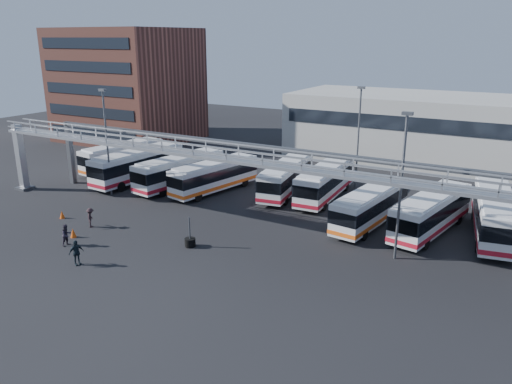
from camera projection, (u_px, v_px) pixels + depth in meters
The scene contains 22 objects.
ground at pixel (195, 259), 34.64m from camera, with size 140.00×140.00×0.00m, color black.
gantry at pixel (239, 164), 37.87m from camera, with size 51.40×5.15×7.10m.
apartment_building at pixel (128, 85), 73.22m from camera, with size 18.00×15.00×16.00m, color brown.
warehouse at pixel (466, 132), 59.29m from camera, with size 42.00×14.00×8.00m, color #9E9E99.
light_pole_left at pixel (107, 137), 47.14m from camera, with size 0.70×0.35×10.21m.
light_pole_mid at pixel (402, 179), 33.07m from camera, with size 0.70×0.35×10.21m.
light_pole_back at pixel (359, 133), 49.29m from camera, with size 0.70×0.35×10.21m.
bus_0 at pixel (123, 156), 57.21m from camera, with size 3.80×10.61×3.15m.
bus_1 at pixel (138, 164), 52.66m from camera, with size 3.38×11.44×3.43m.
bus_2 at pixel (180, 170), 50.76m from camera, with size 4.04×10.91×3.24m.
bus_3 at pixel (214, 175), 49.24m from camera, with size 4.30×10.49×3.10m.
bus_4 at pixel (286, 177), 48.60m from camera, with size 3.87×10.57×3.14m.
bus_5 at pixel (325, 181), 47.09m from camera, with size 2.97×10.69×3.21m.
bus_6 at pixel (371, 205), 40.43m from camera, with size 3.60×10.30×3.06m.
bus_7 at pixel (431, 212), 38.80m from camera, with size 4.37×10.80×3.20m.
bus_8 at pixel (494, 214), 38.00m from camera, with size 4.35×11.49×3.41m.
pedestrian_b at pixel (67, 235), 36.73m from camera, with size 0.80×0.62×1.64m, color #2B2330.
pedestrian_c at pixel (91, 218), 40.28m from camera, with size 1.04×0.60×1.61m, color #2B1D20.
pedestrian_d at pixel (76, 253), 33.54m from camera, with size 1.04×0.43×1.77m, color black.
cone_left at pixel (73, 233), 38.33m from camera, with size 0.45×0.45×0.72m, color #E44E0C.
cone_right at pixel (62, 215), 42.38m from camera, with size 0.42×0.42×0.67m, color #E44E0C.
tire_stack at pixel (190, 242), 36.64m from camera, with size 0.81×0.81×2.30m.
Camera 1 is at (19.36, -25.43, 14.77)m, focal length 35.00 mm.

